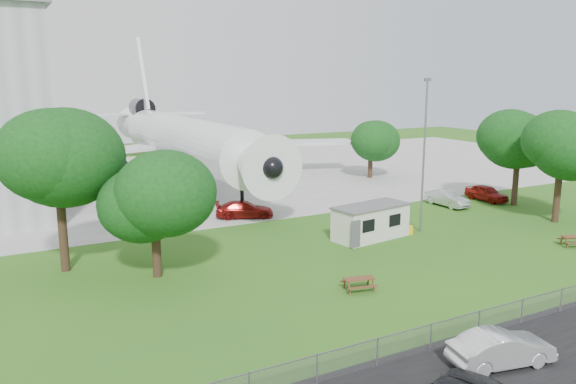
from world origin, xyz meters
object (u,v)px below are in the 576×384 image
airliner (181,138)px  picnic_east (573,246)px  site_cabin (371,222)px  picnic_west (359,290)px  car_centre_sedan (501,349)px

airliner → picnic_east: 42.21m
airliner → site_cabin: (5.52, -29.30, -3.96)m
picnic_west → picnic_east: size_ratio=1.00×
site_cabin → airliner: bearing=100.7°
picnic_east → car_centre_sedan: size_ratio=0.39×
airliner → picnic_west: (-1.59, -37.80, -5.27)m
airliner → picnic_east: size_ratio=26.52×
airliner → site_cabin: 30.08m
picnic_west → car_centre_sedan: bearing=-76.0°
picnic_west → picnic_east: bearing=11.2°
site_cabin → picnic_east: size_ratio=3.84×
site_cabin → picnic_west: site_cabin is taller
picnic_east → car_centre_sedan: (-18.67, -9.72, 0.76)m
airliner → car_centre_sedan: (-1.27, -47.81, -4.51)m
airliner → site_cabin: airliner is taller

